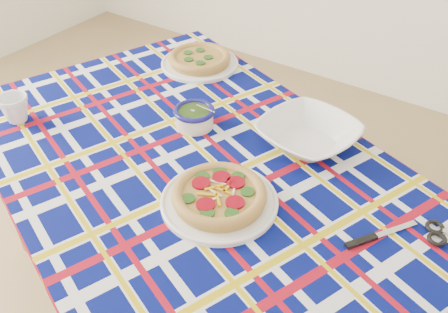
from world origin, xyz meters
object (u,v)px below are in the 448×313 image
Objects in this scene: dining_table at (198,186)px; serving_bowl at (308,135)px; main_focaccia_plate at (219,195)px; mug at (15,109)px; pesto_bowl at (194,116)px.

dining_table is 0.33m from serving_bowl.
dining_table is at bearing -127.80° from serving_bowl.
mug reaches higher than main_focaccia_plate.
mug is (-0.75, -0.37, 0.01)m from serving_bowl.
serving_bowl is 2.98× the size of mug.
dining_table is 19.01× the size of mug.
main_focaccia_plate is at bearing -42.90° from pesto_bowl.
pesto_bowl is (-0.24, 0.23, 0.01)m from main_focaccia_plate.
main_focaccia_plate is 3.34× the size of mug.
serving_bowl is (0.19, 0.25, 0.10)m from dining_table.
mug reaches higher than dining_table.
serving_bowl is (0.06, 0.33, 0.00)m from main_focaccia_plate.
dining_table is at bearing -51.34° from pesto_bowl.
serving_bowl reaches higher than dining_table.
mug is (-0.69, -0.04, 0.01)m from main_focaccia_plate.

